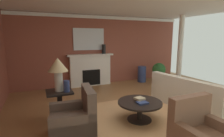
{
  "coord_description": "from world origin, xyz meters",
  "views": [
    {
      "loc": [
        -2.41,
        -3.41,
        1.87
      ],
      "look_at": [
        -0.44,
        1.15,
        1.0
      ],
      "focal_mm": 28.06,
      "sensor_mm": 36.0,
      "label": 1
    }
  ],
  "objects_px": {
    "table_lamp": "(58,68)",
    "vase_tall_corner": "(142,74)",
    "mantel_mirror": "(89,39)",
    "coffee_table": "(140,106)",
    "sofa": "(190,96)",
    "potted_plant": "(159,71)",
    "vase_mantel_right": "(104,49)",
    "side_table": "(60,104)",
    "fireplace": "(90,71)",
    "armchair_near_window": "(74,122)",
    "vase_on_side_table": "(67,86)"
  },
  "relations": [
    {
      "from": "table_lamp",
      "to": "vase_tall_corner",
      "type": "xyz_separation_m",
      "value": [
        3.69,
        2.32,
        -0.89
      ]
    },
    {
      "from": "mantel_mirror",
      "to": "coffee_table",
      "type": "distance_m",
      "value": 3.77
    },
    {
      "from": "sofa",
      "to": "potted_plant",
      "type": "height_order",
      "value": "sofa"
    },
    {
      "from": "vase_mantel_right",
      "to": "table_lamp",
      "type": "bearing_deg",
      "value": -128.45
    },
    {
      "from": "coffee_table",
      "to": "vase_tall_corner",
      "type": "height_order",
      "value": "vase_tall_corner"
    },
    {
      "from": "sofa",
      "to": "side_table",
      "type": "height_order",
      "value": "sofa"
    },
    {
      "from": "fireplace",
      "to": "sofa",
      "type": "distance_m",
      "value": 3.71
    },
    {
      "from": "vase_tall_corner",
      "to": "sofa",
      "type": "bearing_deg",
      "value": -96.8
    },
    {
      "from": "coffee_table",
      "to": "table_lamp",
      "type": "bearing_deg",
      "value": 156.71
    },
    {
      "from": "mantel_mirror",
      "to": "sofa",
      "type": "bearing_deg",
      "value": -60.88
    },
    {
      "from": "fireplace",
      "to": "coffee_table",
      "type": "distance_m",
      "value": 3.36
    },
    {
      "from": "fireplace",
      "to": "vase_mantel_right",
      "type": "bearing_deg",
      "value": -5.16
    },
    {
      "from": "sofa",
      "to": "armchair_near_window",
      "type": "xyz_separation_m",
      "value": [
        -3.19,
        -0.24,
        0.01
      ]
    },
    {
      "from": "sofa",
      "to": "vase_tall_corner",
      "type": "relative_size",
      "value": 3.28
    },
    {
      "from": "coffee_table",
      "to": "potted_plant",
      "type": "bearing_deg",
      "value": 45.53
    },
    {
      "from": "vase_tall_corner",
      "to": "fireplace",
      "type": "bearing_deg",
      "value": 172.23
    },
    {
      "from": "armchair_near_window",
      "to": "mantel_mirror",
      "type": "bearing_deg",
      "value": 69.47
    },
    {
      "from": "mantel_mirror",
      "to": "coffee_table",
      "type": "bearing_deg",
      "value": -87.13
    },
    {
      "from": "sofa",
      "to": "vase_tall_corner",
      "type": "bearing_deg",
      "value": 83.2
    },
    {
      "from": "vase_mantel_right",
      "to": "vase_tall_corner",
      "type": "relative_size",
      "value": 0.55
    },
    {
      "from": "sofa",
      "to": "vase_on_side_table",
      "type": "xyz_separation_m",
      "value": [
        -3.2,
        0.46,
        0.53
      ]
    },
    {
      "from": "armchair_near_window",
      "to": "potted_plant",
      "type": "xyz_separation_m",
      "value": [
        4.13,
        2.77,
        0.19
      ]
    },
    {
      "from": "potted_plant",
      "to": "fireplace",
      "type": "bearing_deg",
      "value": 166.54
    },
    {
      "from": "side_table",
      "to": "armchair_near_window",
      "type": "bearing_deg",
      "value": -78.93
    },
    {
      "from": "vase_tall_corner",
      "to": "vase_mantel_right",
      "type": "bearing_deg",
      "value": 171.37
    },
    {
      "from": "fireplace",
      "to": "sofa",
      "type": "bearing_deg",
      "value": -59.97
    },
    {
      "from": "vase_on_side_table",
      "to": "armchair_near_window",
      "type": "bearing_deg",
      "value": -89.17
    },
    {
      "from": "coffee_table",
      "to": "vase_mantel_right",
      "type": "xyz_separation_m",
      "value": [
        0.38,
        3.29,
        1.1
      ]
    },
    {
      "from": "sofa",
      "to": "potted_plant",
      "type": "distance_m",
      "value": 2.71
    },
    {
      "from": "vase_mantel_right",
      "to": "fireplace",
      "type": "bearing_deg",
      "value": 174.84
    },
    {
      "from": "sofa",
      "to": "armchair_near_window",
      "type": "distance_m",
      "value": 3.19
    },
    {
      "from": "armchair_near_window",
      "to": "table_lamp",
      "type": "xyz_separation_m",
      "value": [
        -0.16,
        0.82,
        0.92
      ]
    },
    {
      "from": "coffee_table",
      "to": "table_lamp",
      "type": "distance_m",
      "value": 2.02
    },
    {
      "from": "fireplace",
      "to": "armchair_near_window",
      "type": "xyz_separation_m",
      "value": [
        -1.33,
        -3.44,
        -0.28
      ]
    },
    {
      "from": "vase_mantel_right",
      "to": "vase_on_side_table",
      "type": "bearing_deg",
      "value": -125.11
    },
    {
      "from": "fireplace",
      "to": "potted_plant",
      "type": "xyz_separation_m",
      "value": [
        2.8,
        -0.67,
        -0.1
      ]
    },
    {
      "from": "sofa",
      "to": "vase_mantel_right",
      "type": "xyz_separation_m",
      "value": [
        -1.3,
        3.15,
        1.14
      ]
    },
    {
      "from": "side_table",
      "to": "potted_plant",
      "type": "bearing_deg",
      "value": 24.49
    },
    {
      "from": "vase_on_side_table",
      "to": "potted_plant",
      "type": "xyz_separation_m",
      "value": [
        4.14,
        2.07,
        -0.33
      ]
    },
    {
      "from": "potted_plant",
      "to": "armchair_near_window",
      "type": "bearing_deg",
      "value": -146.13
    },
    {
      "from": "side_table",
      "to": "table_lamp",
      "type": "distance_m",
      "value": 0.82
    },
    {
      "from": "mantel_mirror",
      "to": "vase_mantel_right",
      "type": "xyz_separation_m",
      "value": [
        0.55,
        -0.17,
        -0.38
      ]
    },
    {
      "from": "sofa",
      "to": "vase_tall_corner",
      "type": "height_order",
      "value": "sofa"
    },
    {
      "from": "armchair_near_window",
      "to": "sofa",
      "type": "bearing_deg",
      "value": 4.32
    },
    {
      "from": "table_lamp",
      "to": "vase_on_side_table",
      "type": "bearing_deg",
      "value": -38.66
    },
    {
      "from": "vase_tall_corner",
      "to": "potted_plant",
      "type": "relative_size",
      "value": 0.81
    },
    {
      "from": "sofa",
      "to": "coffee_table",
      "type": "relative_size",
      "value": 2.2
    },
    {
      "from": "sofa",
      "to": "potted_plant",
      "type": "xyz_separation_m",
      "value": [
        0.95,
        2.53,
        0.19
      ]
    },
    {
      "from": "fireplace",
      "to": "armchair_near_window",
      "type": "relative_size",
      "value": 1.89
    },
    {
      "from": "fireplace",
      "to": "vase_tall_corner",
      "type": "bearing_deg",
      "value": -7.77
    }
  ]
}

